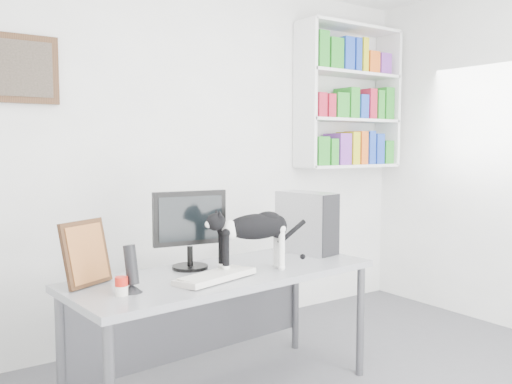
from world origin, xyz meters
The scene contains 11 objects.
room centered at (0.00, 0.00, 1.35)m, with size 4.01×4.01×2.70m.
bookshelf centered at (1.40, 1.85, 1.85)m, with size 1.03×0.28×1.24m, color white.
wall_art centered at (-1.30, 1.97, 1.90)m, with size 0.52×0.04×0.42m, color #482C17.
desk centered at (-0.44, 0.92, 0.36)m, with size 1.75×0.68×0.73m, color gray.
monitor centered at (-0.57, 1.09, 0.96)m, with size 0.43×0.20×0.46m, color black.
keyboard centered at (-0.58, 0.79, 0.75)m, with size 0.46×0.18×0.04m, color beige.
pc_tower centered at (0.27, 1.07, 0.93)m, with size 0.18×0.40×0.40m, color silver.
speaker centered at (-1.04, 0.81, 0.85)m, with size 0.10×0.10×0.24m, color black.
leaning_print centered at (-1.17, 1.06, 0.90)m, with size 0.28×0.11×0.34m, color #482C17.
soup_can centered at (-1.10, 0.78, 0.77)m, with size 0.06×0.06×0.09m, color red.
cat centered at (-0.31, 0.83, 0.90)m, with size 0.55×0.15×0.34m, color black, non-canonical shape.
Camera 1 is at (-1.99, -1.62, 1.43)m, focal length 38.00 mm.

